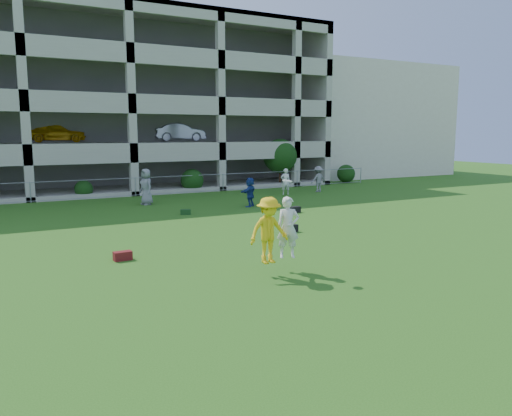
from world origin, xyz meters
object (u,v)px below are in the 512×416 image
bystander_e (285,182)px  bystander_f (318,179)px  bystander_d (250,192)px  parking_garage (103,105)px  crate_d (292,228)px  frisbee_contest (274,230)px  bystander_c (146,187)px  stucco_building (342,122)px

bystander_e → bystander_f: (2.76, 0.29, 0.02)m
bystander_d → parking_garage: bearing=-112.7°
bystander_e → parking_garage: bearing=-35.9°
crate_d → parking_garage: (-2.58, 22.86, 5.86)m
frisbee_contest → bystander_f: bearing=51.1°
bystander_d → bystander_e: 5.66m
crate_d → bystander_c: bearing=106.3°
stucco_building → bystander_f: 17.48m
bystander_e → crate_d: (-6.10, -10.43, -0.69)m
stucco_building → bystander_e: (-14.32, -12.73, -4.16)m
bystander_c → bystander_f: (11.86, 0.46, -0.13)m
bystander_d → bystander_f: 8.13m
stucco_building → crate_d: (-20.42, -23.16, -4.85)m
frisbee_contest → parking_garage: 28.22m
stucco_building → frisbee_contest: 37.26m
bystander_f → frisbee_contest: size_ratio=0.74×
bystander_d → bystander_e: bearing=-178.9°
bystander_e → bystander_f: bearing=-154.8°
bystander_e → crate_d: bearing=78.8°
bystander_f → bystander_e: bearing=5.2°
bystander_c → bystander_f: size_ratio=1.16×
bystander_c → bystander_d: (4.69, -3.37, -0.20)m
frisbee_contest → parking_garage: bearing=87.5°
bystander_c → bystander_f: bearing=77.2°
bystander_d → bystander_f: size_ratio=0.92×
bystander_d → bystander_e: bystander_e is taller
stucco_building → bystander_d: 25.17m
stucco_building → bystander_e: bearing=-138.4°
frisbee_contest → bystander_d: bearing=65.2°
frisbee_contest → bystander_e: bearing=57.3°
bystander_c → frisbee_contest: (-0.77, -15.19, 0.30)m
stucco_building → bystander_c: bearing=-151.2°
bystander_d → frisbee_contest: size_ratio=0.69×
bystander_c → frisbee_contest: size_ratio=0.86×
crate_d → frisbee_contest: bearing=-127.4°
stucco_building → bystander_d: size_ratio=10.12×
crate_d → parking_garage: 23.74m
bystander_c → bystander_f: bystander_c is taller
bystander_d → crate_d: size_ratio=4.52×
bystander_f → bystander_d: bearing=27.2°
bystander_e → bystander_d: bearing=57.9°
crate_d → bystander_e: bearing=59.7°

